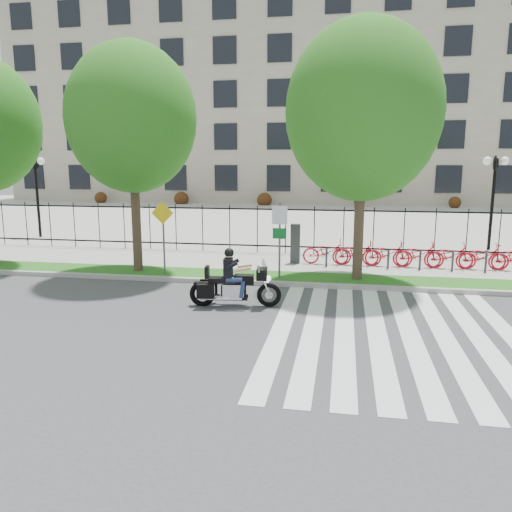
# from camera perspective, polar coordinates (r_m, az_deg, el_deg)

# --- Properties ---
(ground) EXTENTS (120.00, 120.00, 0.00)m
(ground) POSITION_cam_1_polar(r_m,az_deg,el_deg) (12.60, -7.14, -7.59)
(ground) COLOR #3B3B3E
(ground) RESTS_ON ground
(curb) EXTENTS (60.00, 0.20, 0.15)m
(curb) POSITION_cam_1_polar(r_m,az_deg,el_deg) (16.39, -2.93, -2.96)
(curb) COLOR #9A9791
(curb) RESTS_ON ground
(grass_verge) EXTENTS (60.00, 1.50, 0.15)m
(grass_verge) POSITION_cam_1_polar(r_m,az_deg,el_deg) (17.20, -2.29, -2.31)
(grass_verge) COLOR #1D5816
(grass_verge) RESTS_ON ground
(sidewalk) EXTENTS (60.00, 3.50, 0.15)m
(sidewalk) POSITION_cam_1_polar(r_m,az_deg,el_deg) (19.59, -0.73, -0.70)
(sidewalk) COLOR #A1A097
(sidewalk) RESTS_ON ground
(plaza) EXTENTS (80.00, 34.00, 0.10)m
(plaza) POSITION_cam_1_polar(r_m,az_deg,el_deg) (36.80, 4.40, 4.55)
(plaza) COLOR #A1A097
(plaza) RESTS_ON ground
(crosswalk_stripes) EXTENTS (5.70, 8.00, 0.01)m
(crosswalk_stripes) POSITION_cam_1_polar(r_m,az_deg,el_deg) (12.13, 15.46, -8.60)
(crosswalk_stripes) COLOR silver
(crosswalk_stripes) RESTS_ON ground
(iron_fence) EXTENTS (30.00, 0.06, 2.00)m
(iron_fence) POSITION_cam_1_polar(r_m,az_deg,el_deg) (21.12, 0.15, 3.08)
(iron_fence) COLOR black
(iron_fence) RESTS_ON sidewalk
(office_building) EXTENTS (60.00, 21.90, 20.15)m
(office_building) POSITION_cam_1_polar(r_m,az_deg,el_deg) (56.78, 6.65, 16.67)
(office_building) COLOR gray
(office_building) RESTS_ON ground
(lamp_post_left) EXTENTS (1.06, 0.70, 4.25)m
(lamp_post_left) POSITION_cam_1_polar(r_m,az_deg,el_deg) (28.15, -23.87, 8.27)
(lamp_post_left) COLOR black
(lamp_post_left) RESTS_ON ground
(lamp_post_right) EXTENTS (1.06, 0.70, 4.25)m
(lamp_post_right) POSITION_cam_1_polar(r_m,az_deg,el_deg) (24.29, 25.59, 7.91)
(lamp_post_right) COLOR black
(lamp_post_right) RESTS_ON ground
(street_tree_1) EXTENTS (4.37, 4.37, 7.76)m
(street_tree_1) POSITION_cam_1_polar(r_m,az_deg,el_deg) (17.93, -14.02, 15.00)
(street_tree_1) COLOR #34281C
(street_tree_1) RESTS_ON grass_verge
(street_tree_2) EXTENTS (4.87, 4.87, 8.14)m
(street_tree_2) POSITION_cam_1_polar(r_m,az_deg,el_deg) (16.45, 12.15, 15.84)
(street_tree_2) COLOR #34281C
(street_tree_2) RESTS_ON grass_verge
(bike_share_station) EXTENTS (8.88, 0.86, 1.50)m
(bike_share_station) POSITION_cam_1_polar(r_m,az_deg,el_deg) (19.09, 17.83, 0.18)
(bike_share_station) COLOR #2D2D33
(bike_share_station) RESTS_ON sidewalk
(sign_pole_regulatory) EXTENTS (0.50, 0.09, 2.50)m
(sign_pole_regulatory) POSITION_cam_1_polar(r_m,az_deg,el_deg) (16.28, 2.71, 2.91)
(sign_pole_regulatory) COLOR #59595B
(sign_pole_regulatory) RESTS_ON grass_verge
(sign_pole_warning) EXTENTS (0.78, 0.09, 2.49)m
(sign_pole_warning) POSITION_cam_1_polar(r_m,az_deg,el_deg) (17.25, -10.56, 3.18)
(sign_pole_warning) COLOR #59595B
(sign_pole_warning) RESTS_ON grass_verge
(motorcycle_rider) EXTENTS (2.55, 0.86, 1.97)m
(motorcycle_rider) POSITION_cam_1_polar(r_m,az_deg,el_deg) (13.76, -2.46, -3.11)
(motorcycle_rider) COLOR black
(motorcycle_rider) RESTS_ON ground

